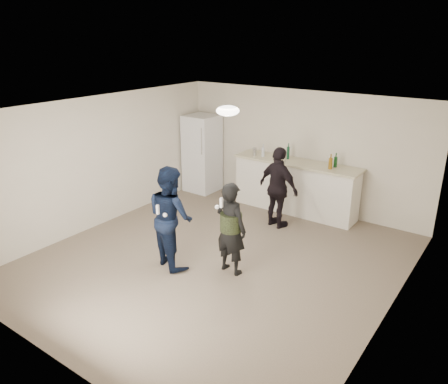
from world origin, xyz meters
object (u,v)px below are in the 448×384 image
Objects in this scene: woman at (231,228)px; spectator at (278,188)px; counter at (295,188)px; fridge at (202,153)px; shaker at (255,152)px; man at (171,217)px.

woman is 0.94× the size of spectator.
woman reaches higher than counter.
shaker is at bearing -0.71° from fridge.
fridge reaches higher than man.
fridge is at bearing -178.34° from counter.
spectator is (-0.25, 1.94, 0.05)m from woman.
fridge reaches higher than spectator.
spectator is (1.04, -0.80, -0.38)m from shaker.
woman is (2.74, -2.76, -0.15)m from fridge.
counter is 1.64× the size of spectator.
woman is 1.96m from spectator.
spectator is at bearing -78.26° from woman.
woman is at bearing -64.92° from shaker.
spectator is at bearing -84.85° from counter.
shaker is at bearing -60.37° from woman.
counter is 3.25m from man.
fridge is at bearing -40.71° from woman.
shaker is 0.11× the size of woman.
man reaches higher than shaker.
man is at bearing 25.45° from woman.
fridge is 1.21× the size of woman.
counter is at bearing -78.90° from woman.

